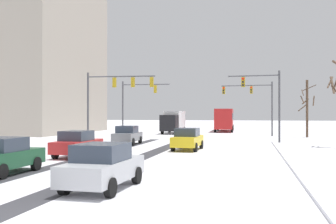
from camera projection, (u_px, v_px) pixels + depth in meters
wheel_track_left_lane at (142, 157)px, 23.79m from camera, size 1.16×32.25×0.01m
wheel_track_right_lane at (93, 156)px, 24.46m from camera, size 0.92×32.25×0.01m
sidewalk_kerb_right at (327, 164)px, 20.17m from camera, size 4.00×32.25×0.12m
traffic_signal_far_right at (254, 97)px, 46.61m from camera, size 6.14×0.66×6.50m
traffic_signal_near_left at (115, 91)px, 35.63m from camera, size 6.42×0.78×6.50m
traffic_signal_far_left at (135, 99)px, 45.50m from camera, size 5.70×0.52×6.50m
traffic_signal_near_right at (265, 95)px, 34.60m from camera, size 4.60×0.39×6.50m
car_grey_lead at (127, 135)px, 33.58m from camera, size 1.96×4.16×1.62m
car_yellow_cab_second at (188, 139)px, 28.35m from camera, size 1.95×4.16×1.62m
car_red_third at (77, 144)px, 23.83m from camera, size 1.88×4.13×1.62m
car_dark_green_fourth at (3, 156)px, 17.03m from camera, size 1.85×4.11×1.62m
car_silver_fifth at (103, 166)px, 13.64m from camera, size 1.96×4.17×1.62m
bus_oncoming at (224, 118)px, 58.86m from camera, size 2.92×11.07×3.38m
box_truck_delivery at (173, 121)px, 52.93m from camera, size 2.31×7.40×3.02m
bare_tree_sidewalk_far at (307, 107)px, 43.72m from camera, size 2.04×1.86×6.49m
office_building_far_left_block at (14, 55)px, 55.74m from camera, size 20.83×20.52×22.31m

